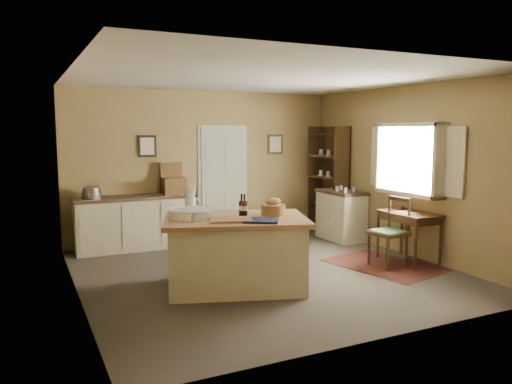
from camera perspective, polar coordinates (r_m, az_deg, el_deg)
ground at (r=7.14m, az=1.11°, el=-9.16°), size 5.00×5.00×0.00m
wall_back at (r=9.18m, az=-5.91°, el=3.02°), size 5.00×0.10×2.70m
wall_front at (r=4.80m, az=14.70°, el=-0.91°), size 5.00×0.10×2.70m
wall_left at (r=6.18m, az=-20.04°, el=0.65°), size 0.10×5.00×2.70m
wall_right at (r=8.31m, az=16.75°, el=2.33°), size 0.10×5.00×2.70m
ceiling at (r=6.89m, az=1.17°, el=12.95°), size 5.00×5.00×0.00m
door at (r=9.30m, az=-3.79°, el=1.27°), size 0.97×0.06×2.11m
framed_prints at (r=9.21m, az=-4.71°, el=5.35°), size 2.82×0.02×0.38m
window at (r=8.09m, az=17.35°, el=3.61°), size 0.25×1.99×1.12m
work_island at (r=6.35m, az=-2.39°, el=-6.74°), size 2.04×1.65×1.20m
sideboard at (r=8.63m, az=-13.58°, el=-3.21°), size 1.99×0.57×1.18m
rug at (r=7.72m, az=14.40°, el=-8.09°), size 1.42×1.80×0.01m
writing_desk at (r=7.87m, az=17.06°, el=-2.93°), size 0.55×0.90×0.82m
desk_chair at (r=7.57m, az=14.87°, el=-4.56°), size 0.51×0.51×1.00m
right_cabinet at (r=9.24m, az=9.70°, el=-2.59°), size 0.54×0.96×0.99m
shelving_unit at (r=9.75m, az=8.45°, el=1.33°), size 0.35×0.93×2.06m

